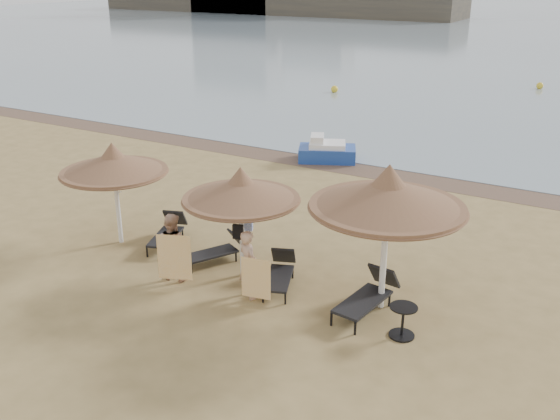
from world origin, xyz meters
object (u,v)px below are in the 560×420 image
(pedal_boat, at_px, (326,151))
(person_left, at_px, (172,241))
(palapa_right, at_px, (388,195))
(side_table, at_px, (403,322))
(person_right, at_px, (248,259))
(palapa_left, at_px, (113,164))
(lounger_near_left, at_px, (219,249))
(lounger_near_right, at_px, (280,272))
(lounger_far_left, at_px, (168,231))
(palapa_center, at_px, (241,190))
(lounger_far_right, at_px, (369,294))

(pedal_boat, bearing_deg, person_left, -108.69)
(palapa_right, relative_size, side_table, 4.87)
(side_table, bearing_deg, person_right, -177.24)
(palapa_left, bearing_deg, lounger_near_left, 6.93)
(lounger_near_right, bearing_deg, person_right, -132.58)
(lounger_near_right, xyz_separation_m, person_right, (-0.32, -0.83, 0.59))
(lounger_far_left, bearing_deg, lounger_near_left, -27.27)
(palapa_center, xyz_separation_m, side_table, (4.15, -0.62, -1.82))
(lounger_far_left, relative_size, pedal_boat, 0.73)
(lounger_near_left, relative_size, lounger_far_right, 0.85)
(palapa_center, relative_size, pedal_boat, 1.11)
(person_left, relative_size, person_right, 1.02)
(palapa_center, xyz_separation_m, person_left, (-1.33, -0.91, -1.20))
(palapa_left, relative_size, lounger_near_left, 1.67)
(lounger_near_left, relative_size, side_table, 2.48)
(palapa_right, height_order, side_table, palapa_right)
(palapa_left, relative_size, person_right, 1.50)
(lounger_near_right, height_order, lounger_far_right, lounger_far_right)
(lounger_near_right, bearing_deg, palapa_center, 161.10)
(lounger_near_left, height_order, pedal_boat, pedal_boat)
(palapa_right, distance_m, lounger_far_right, 2.19)
(lounger_near_right, distance_m, side_table, 3.22)
(side_table, bearing_deg, lounger_far_right, 147.34)
(person_left, bearing_deg, lounger_near_right, -166.07)
(lounger_far_left, bearing_deg, person_left, -67.43)
(palapa_center, height_order, lounger_far_right, palapa_center)
(palapa_right, distance_m, side_table, 2.52)
(palapa_left, distance_m, lounger_near_left, 3.48)
(lounger_far_left, height_order, lounger_near_right, lounger_far_left)
(lounger_far_left, distance_m, lounger_near_left, 1.80)
(side_table, bearing_deg, lounger_near_left, 169.25)
(lounger_far_left, distance_m, person_left, 2.10)
(side_table, relative_size, pedal_boat, 0.27)
(palapa_center, bearing_deg, palapa_left, -179.83)
(palapa_left, xyz_separation_m, palapa_center, (3.85, 0.01, -0.03))
(lounger_far_left, height_order, side_table, lounger_far_left)
(palapa_right, xyz_separation_m, lounger_far_left, (-6.06, 0.32, -2.20))
(lounger_near_left, height_order, side_table, lounger_near_left)
(lounger_near_right, height_order, person_left, person_left)
(palapa_center, height_order, side_table, palapa_center)
(lounger_near_left, bearing_deg, lounger_far_right, 22.86)
(palapa_right, bearing_deg, palapa_left, -177.90)
(person_right, bearing_deg, palapa_center, -22.28)
(pedal_boat, bearing_deg, palapa_center, -100.30)
(side_table, height_order, person_left, person_left)
(palapa_right, height_order, lounger_far_right, palapa_right)
(palapa_left, distance_m, person_left, 2.94)
(palapa_right, bearing_deg, lounger_far_right, -125.19)
(lounger_far_left, xyz_separation_m, pedal_boat, (0.27, 8.86, 0.02))
(side_table, xyz_separation_m, person_left, (-5.48, -0.30, 0.62))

